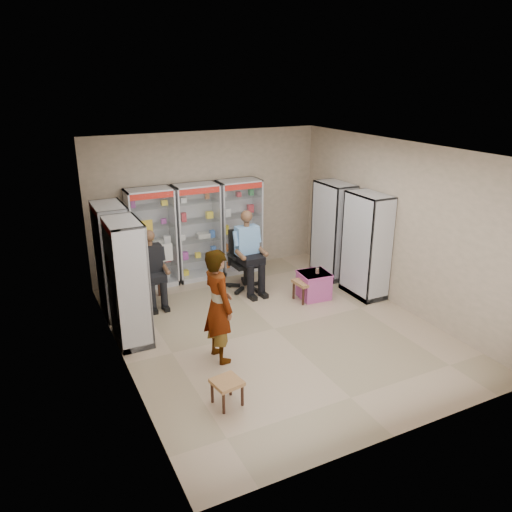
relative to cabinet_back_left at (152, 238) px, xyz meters
name	(u,v)px	position (x,y,z in m)	size (l,w,h in m)	color
floor	(274,329)	(1.30, -2.73, -1.00)	(6.00, 6.00, 0.00)	tan
room_shell	(276,216)	(1.30, -2.73, 0.97)	(5.02, 6.02, 3.01)	tan
cabinet_back_left	(152,238)	(0.00, 0.00, 0.00)	(0.90, 0.50, 2.00)	#A3A4AA
cabinet_back_mid	(197,232)	(0.95, 0.00, 0.00)	(0.90, 0.50, 2.00)	#B7BABF
cabinet_back_right	(239,226)	(1.90, 0.00, 0.00)	(0.90, 0.50, 2.00)	#B2B4B9
cabinet_right_far	(333,230)	(3.53, -1.13, 0.00)	(0.50, 0.90, 2.00)	silver
cabinet_right_near	(366,246)	(3.53, -2.23, 0.00)	(0.50, 0.90, 2.00)	#A9ACB0
cabinet_left_far	(114,260)	(-0.93, -0.93, 0.00)	(0.50, 0.90, 2.00)	silver
cabinet_left_near	(128,282)	(-0.93, -2.03, 0.00)	(0.50, 0.90, 2.00)	#A7A9AF
wooden_chair	(151,278)	(-0.25, -0.73, -0.53)	(0.42, 0.42, 0.94)	#311F13
seated_customer	(151,269)	(-0.25, -0.78, -0.33)	(0.44, 0.60, 1.34)	black
office_chair	(245,260)	(1.59, -0.96, -0.40)	(0.65, 0.65, 1.20)	black
seated_shopkeeper	(246,253)	(1.59, -1.01, -0.24)	(0.50, 0.70, 1.52)	#709BDD
pink_trunk	(314,285)	(2.58, -1.95, -0.74)	(0.53, 0.51, 0.51)	#A8438C
tea_glass	(317,271)	(2.61, -1.99, -0.44)	(0.07, 0.07, 0.11)	#622F08
woven_stool_a	(305,290)	(2.37, -1.98, -0.80)	(0.40, 0.40, 0.40)	#AF8A4A
woven_stool_b	(227,392)	(-0.22, -4.27, -0.82)	(0.35, 0.35, 0.35)	#A16A44
standing_man	(218,306)	(0.12, -3.18, -0.13)	(0.64, 0.42, 1.74)	gray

